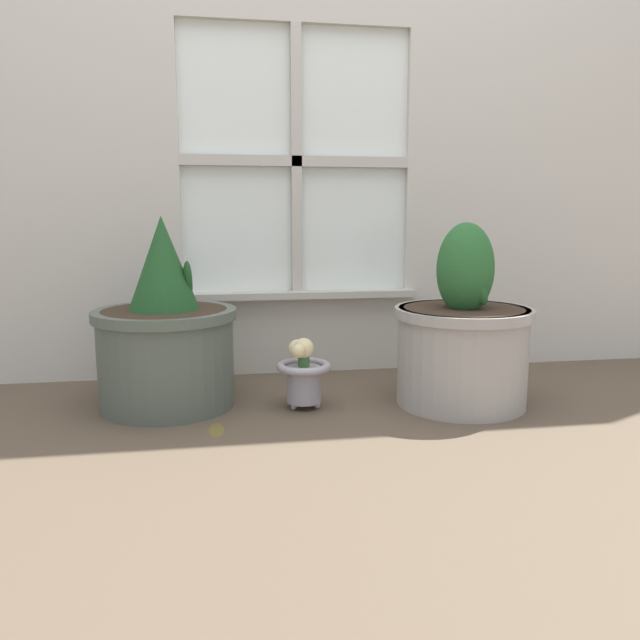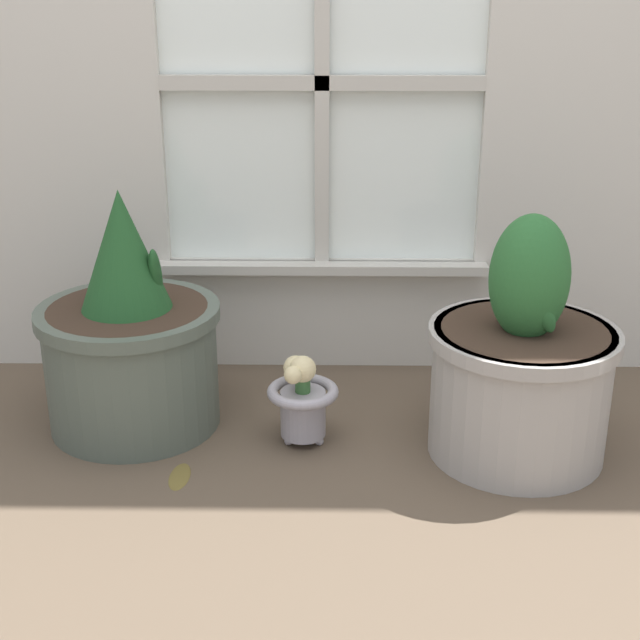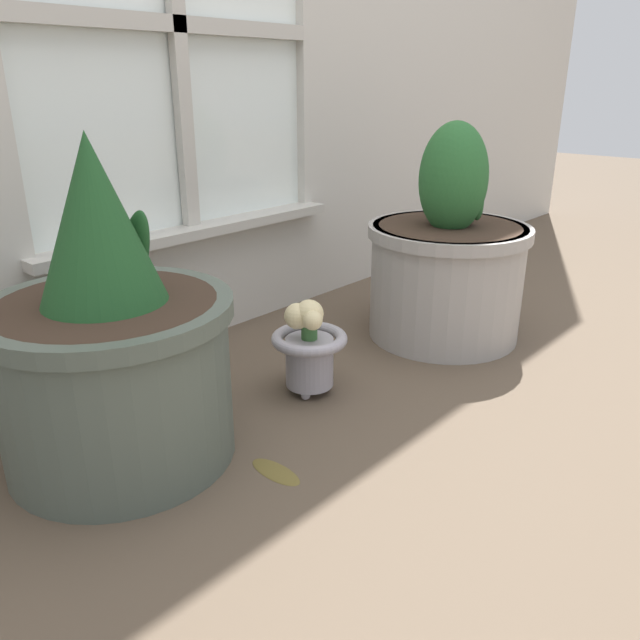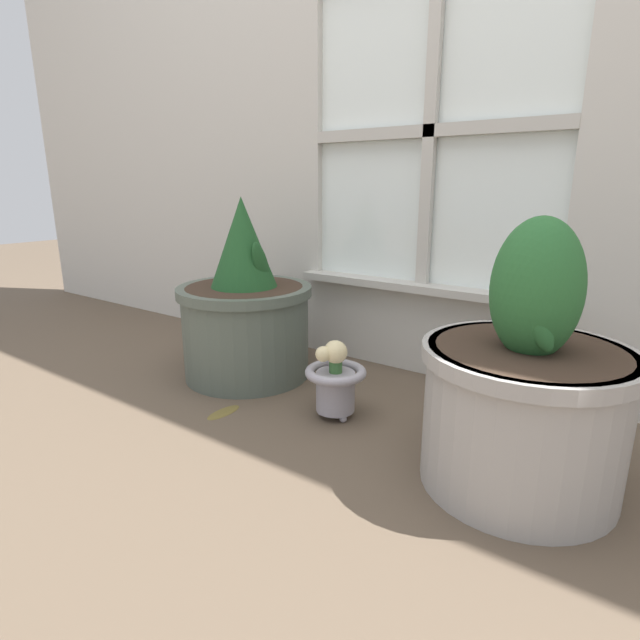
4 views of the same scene
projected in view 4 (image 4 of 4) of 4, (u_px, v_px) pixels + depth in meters
name	position (u px, v px, depth m)	size (l,w,h in m)	color
ground_plane	(295.00, 455.00, 1.14)	(10.00, 10.00, 0.00)	brown
potted_plant_left	(245.00, 312.00, 1.57)	(0.42, 0.42, 0.56)	#4C564C
potted_plant_right	(524.00, 395.00, 0.98)	(0.41, 0.41, 0.54)	#9E9993
flower_vase	(335.00, 378.00, 1.30)	(0.16, 0.16, 0.21)	#99939E
fallen_leaf	(223.00, 411.00, 1.35)	(0.05, 0.11, 0.01)	brown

